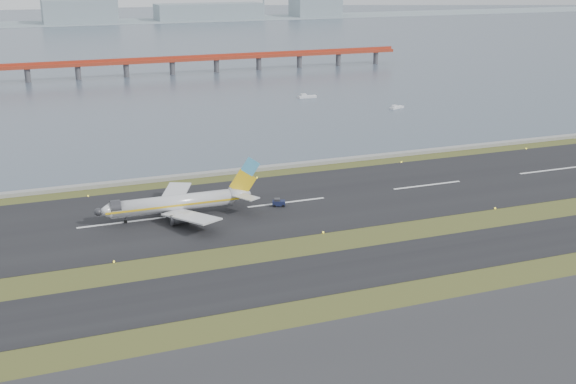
% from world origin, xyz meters
% --- Properties ---
extents(ground, '(1000.00, 1000.00, 0.00)m').
position_xyz_m(ground, '(0.00, 0.00, 0.00)').
color(ground, '#35491A').
rests_on(ground, ground).
extents(apron_strip, '(1000.00, 50.00, 0.10)m').
position_xyz_m(apron_strip, '(0.00, -55.00, 0.05)').
color(apron_strip, '#2F2F31').
rests_on(apron_strip, ground).
extents(taxiway_strip, '(1000.00, 18.00, 0.10)m').
position_xyz_m(taxiway_strip, '(0.00, -12.00, 0.05)').
color(taxiway_strip, black).
rests_on(taxiway_strip, ground).
extents(runway_strip, '(1000.00, 45.00, 0.10)m').
position_xyz_m(runway_strip, '(0.00, 30.00, 0.05)').
color(runway_strip, black).
rests_on(runway_strip, ground).
extents(seawall, '(1000.00, 2.50, 1.00)m').
position_xyz_m(seawall, '(0.00, 60.00, 0.50)').
color(seawall, gray).
rests_on(seawall, ground).
extents(bay_water, '(1400.00, 800.00, 1.30)m').
position_xyz_m(bay_water, '(0.00, 460.00, 0.00)').
color(bay_water, '#404B5C').
rests_on(bay_water, ground).
extents(red_pier, '(260.00, 5.00, 10.20)m').
position_xyz_m(red_pier, '(20.00, 250.00, 7.28)').
color(red_pier, '#A6321C').
rests_on(red_pier, ground).
extents(far_shoreline, '(1400.00, 80.00, 60.50)m').
position_xyz_m(far_shoreline, '(13.62, 620.00, 6.07)').
color(far_shoreline, gray).
rests_on(far_shoreline, ground).
extents(airliner, '(38.52, 32.89, 12.80)m').
position_xyz_m(airliner, '(-26.80, 29.27, 3.46)').
color(airliner, silver).
rests_on(airliner, ground).
extents(pushback_tug, '(3.52, 2.72, 1.99)m').
position_xyz_m(pushback_tug, '(-2.76, 28.14, 0.97)').
color(pushback_tug, '#151B3A').
rests_on(pushback_tug, ground).
extents(workboat_near, '(7.04, 4.39, 1.63)m').
position_xyz_m(workboat_near, '(84.42, 125.99, 0.52)').
color(workboat_near, silver).
rests_on(workboat_near, ground).
extents(workboat_far, '(8.03, 2.68, 1.94)m').
position_xyz_m(workboat_far, '(59.72, 161.22, 0.61)').
color(workboat_far, silver).
rests_on(workboat_far, ground).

